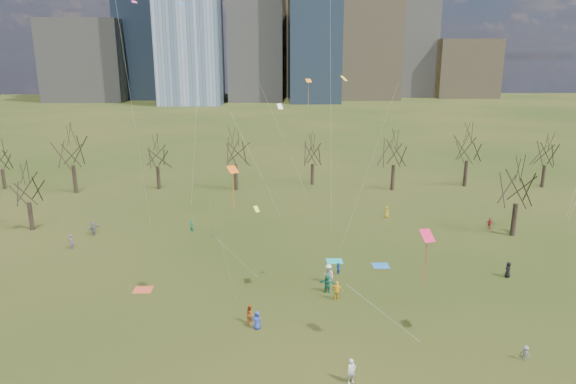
{
  "coord_description": "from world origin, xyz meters",
  "views": [
    {
      "loc": [
        -1.73,
        -36.69,
        19.9
      ],
      "look_at": [
        0.0,
        12.0,
        7.0
      ],
      "focal_mm": 32.0,
      "sensor_mm": 36.0,
      "label": 1
    }
  ],
  "objects_px": {
    "blanket_crimson": "(143,290)",
    "person_2": "(250,314)",
    "blanket_navy": "(381,266)",
    "person_1": "(351,371)",
    "person_4": "(337,291)",
    "blanket_teal": "(335,261)",
    "person_0": "(257,320)"
  },
  "relations": [
    {
      "from": "blanket_teal",
      "to": "blanket_crimson",
      "type": "xyz_separation_m",
      "value": [
        -17.67,
        -5.86,
        0.0
      ]
    },
    {
      "from": "person_0",
      "to": "person_2",
      "type": "height_order",
      "value": "person_2"
    },
    {
      "from": "blanket_crimson",
      "to": "person_2",
      "type": "height_order",
      "value": "person_2"
    },
    {
      "from": "blanket_teal",
      "to": "person_0",
      "type": "bearing_deg",
      "value": -119.99
    },
    {
      "from": "blanket_teal",
      "to": "person_1",
      "type": "relative_size",
      "value": 0.97
    },
    {
      "from": "blanket_navy",
      "to": "person_4",
      "type": "relative_size",
      "value": 0.95
    },
    {
      "from": "blanket_teal",
      "to": "person_2",
      "type": "bearing_deg",
      "value": -123.66
    },
    {
      "from": "blanket_crimson",
      "to": "person_0",
      "type": "height_order",
      "value": "person_0"
    },
    {
      "from": "person_0",
      "to": "person_4",
      "type": "relative_size",
      "value": 0.85
    },
    {
      "from": "person_0",
      "to": "person_4",
      "type": "height_order",
      "value": "person_4"
    },
    {
      "from": "blanket_teal",
      "to": "person_0",
      "type": "xyz_separation_m",
      "value": [
        -7.47,
        -12.94,
        0.7
      ]
    },
    {
      "from": "blanket_teal",
      "to": "blanket_navy",
      "type": "distance_m",
      "value": 4.58
    },
    {
      "from": "blanket_crimson",
      "to": "person_4",
      "type": "bearing_deg",
      "value": -8.57
    },
    {
      "from": "person_1",
      "to": "person_4",
      "type": "distance_m",
      "value": 11.37
    },
    {
      "from": "blanket_crimson",
      "to": "person_4",
      "type": "distance_m",
      "value": 17.05
    },
    {
      "from": "person_0",
      "to": "person_4",
      "type": "bearing_deg",
      "value": 48.03
    },
    {
      "from": "person_1",
      "to": "person_2",
      "type": "height_order",
      "value": "person_1"
    },
    {
      "from": "blanket_navy",
      "to": "person_0",
      "type": "height_order",
      "value": "person_0"
    },
    {
      "from": "blanket_navy",
      "to": "person_2",
      "type": "bearing_deg",
      "value": -139.15
    },
    {
      "from": "blanket_crimson",
      "to": "person_2",
      "type": "bearing_deg",
      "value": -32.46
    },
    {
      "from": "blanket_teal",
      "to": "person_2",
      "type": "xyz_separation_m",
      "value": [
        -8.0,
        -12.01,
        0.74
      ]
    },
    {
      "from": "blanket_navy",
      "to": "person_2",
      "type": "distance_m",
      "value": 16.39
    },
    {
      "from": "blanket_teal",
      "to": "blanket_navy",
      "type": "height_order",
      "value": "same"
    },
    {
      "from": "person_1",
      "to": "person_4",
      "type": "xyz_separation_m",
      "value": [
        0.56,
        11.36,
        0.01
      ]
    },
    {
      "from": "person_2",
      "to": "person_1",
      "type": "bearing_deg",
      "value": -138.42
    },
    {
      "from": "person_4",
      "to": "blanket_navy",
      "type": "bearing_deg",
      "value": -113.47
    },
    {
      "from": "person_4",
      "to": "person_0",
      "type": "bearing_deg",
      "value": 47.31
    },
    {
      "from": "blanket_teal",
      "to": "person_4",
      "type": "xyz_separation_m",
      "value": [
        -0.84,
        -8.4,
        0.82
      ]
    },
    {
      "from": "blanket_crimson",
      "to": "person_2",
      "type": "distance_m",
      "value": 11.49
    },
    {
      "from": "person_2",
      "to": "blanket_teal",
      "type": "bearing_deg",
      "value": -32.55
    },
    {
      "from": "person_2",
      "to": "person_4",
      "type": "bearing_deg",
      "value": -62.11
    },
    {
      "from": "person_1",
      "to": "person_2",
      "type": "bearing_deg",
      "value": 107.97
    }
  ]
}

